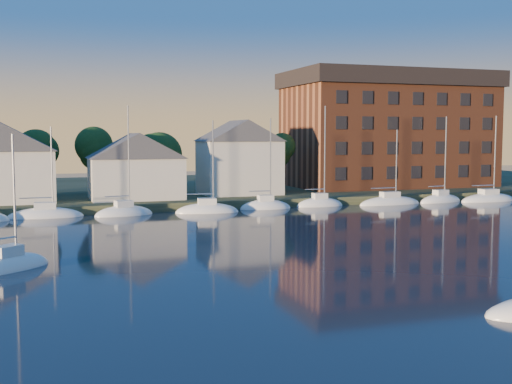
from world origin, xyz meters
name	(u,v)px	position (x,y,z in m)	size (l,w,h in m)	color
ground	(471,341)	(0.00, 0.00, 0.00)	(260.00, 260.00, 0.00)	black
shoreline_land	(158,193)	(0.00, 75.00, 0.00)	(160.00, 50.00, 2.00)	#303720
wooden_dock	(193,209)	(0.00, 52.00, 0.00)	(120.00, 3.00, 1.00)	brown
clubhouse_centre	(135,165)	(-6.00, 57.00, 5.13)	(11.55, 8.40, 8.08)	white
clubhouse_east	(239,156)	(8.00, 59.00, 6.00)	(10.50, 8.40, 9.80)	white
condo_block	(388,129)	(34.00, 64.95, 9.79)	(31.00, 17.00, 17.40)	brown
tree_line	(188,147)	(2.00, 63.00, 7.18)	(93.40, 5.40, 8.90)	#352618
moored_fleet	(232,210)	(4.00, 49.00, 0.10)	(95.50, 2.40, 12.05)	white
drifting_sailboat_left	(9,269)	(-19.45, 22.03, 0.10)	(6.14, 5.45, 10.04)	white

